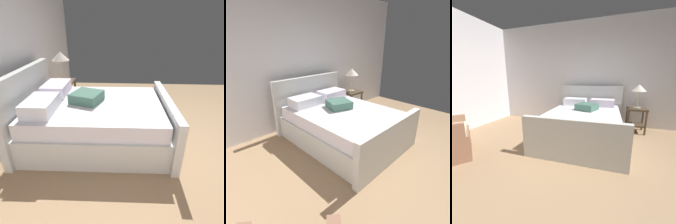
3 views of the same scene
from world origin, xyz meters
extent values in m
cube|color=#A07E5B|center=(0.00, 0.00, -0.01)|extent=(5.92, 5.52, 0.02)
cube|color=white|center=(0.00, 2.82, 1.42)|extent=(6.04, 0.12, 2.84)
cube|color=silver|center=(-0.04, 1.55, 0.20)|extent=(1.56, 1.95, 0.40)
cube|color=silver|center=(-0.05, 2.56, 0.55)|extent=(1.65, 0.13, 1.10)
cube|color=silver|center=(-0.02, 0.53, 0.35)|extent=(1.65, 0.13, 0.71)
cube|color=white|center=(-0.04, 1.55, 0.51)|extent=(1.48, 1.89, 0.22)
cube|color=white|center=(-0.39, 2.22, 0.71)|extent=(0.57, 0.37, 0.18)
cube|color=white|center=(0.30, 2.23, 0.71)|extent=(0.57, 0.37, 0.18)
cube|color=#436D5D|center=(0.00, 1.69, 0.69)|extent=(0.51, 0.51, 0.14)
cube|color=#473725|center=(1.11, 2.38, 0.58)|extent=(0.44, 0.44, 0.04)
cube|color=#473725|center=(1.11, 2.38, 0.18)|extent=(0.40, 0.40, 0.02)
cylinder|color=#473725|center=(0.92, 2.19, 0.28)|extent=(0.04, 0.04, 0.56)
cylinder|color=#473725|center=(1.30, 2.19, 0.28)|extent=(0.04, 0.04, 0.56)
cylinder|color=#473725|center=(0.92, 2.57, 0.28)|extent=(0.04, 0.04, 0.56)
cylinder|color=#473725|center=(1.30, 2.57, 0.28)|extent=(0.04, 0.04, 0.56)
cylinder|color=#B7B293|center=(1.11, 2.38, 0.61)|extent=(0.16, 0.16, 0.02)
cylinder|color=#B7B293|center=(1.11, 2.38, 0.81)|extent=(0.02, 0.02, 0.39)
cone|color=silver|center=(1.11, 2.38, 1.09)|extent=(0.33, 0.33, 0.16)
camera|label=1|loc=(-2.61, 1.18, 1.70)|focal=30.72mm
camera|label=2|loc=(-2.23, -0.62, 1.81)|focal=28.96mm
camera|label=3|loc=(0.50, -1.42, 1.29)|focal=23.00mm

